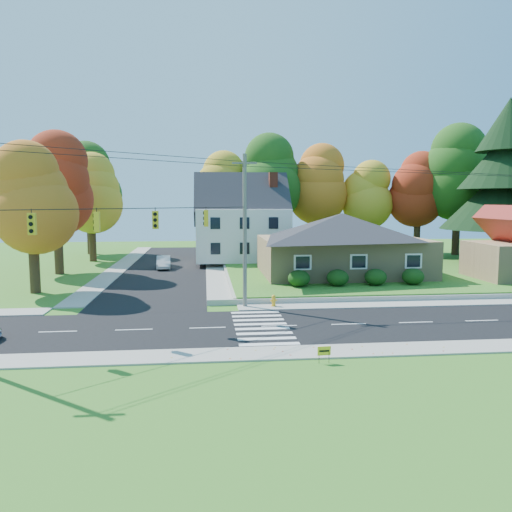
# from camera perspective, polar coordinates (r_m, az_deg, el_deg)

# --- Properties ---
(ground) EXTENTS (120.00, 120.00, 0.00)m
(ground) POSITION_cam_1_polar(r_m,az_deg,el_deg) (28.27, 2.65, -8.02)
(ground) COLOR #3D7923
(road_main) EXTENTS (90.00, 8.00, 0.02)m
(road_main) POSITION_cam_1_polar(r_m,az_deg,el_deg) (28.27, 2.65, -8.00)
(road_main) COLOR black
(road_main) RESTS_ON ground
(road_cross) EXTENTS (8.00, 44.00, 0.02)m
(road_cross) POSITION_cam_1_polar(r_m,az_deg,el_deg) (53.68, -10.02, -1.23)
(road_cross) COLOR black
(road_cross) RESTS_ON ground
(sidewalk_north) EXTENTS (90.00, 2.00, 0.08)m
(sidewalk_north) POSITION_cam_1_polar(r_m,az_deg,el_deg) (33.08, 1.36, -5.82)
(sidewalk_north) COLOR #9C9A90
(sidewalk_north) RESTS_ON ground
(sidewalk_south) EXTENTS (90.00, 2.00, 0.08)m
(sidewalk_south) POSITION_cam_1_polar(r_m,az_deg,el_deg) (23.51, 4.50, -10.93)
(sidewalk_south) COLOR #9C9A90
(sidewalk_south) RESTS_ON ground
(lawn) EXTENTS (30.00, 30.00, 0.50)m
(lawn) POSITION_cam_1_polar(r_m,az_deg,el_deg) (51.47, 13.56, -1.36)
(lawn) COLOR #3D7923
(lawn) RESTS_ON ground
(ranch_house) EXTENTS (14.60, 10.60, 5.40)m
(ranch_house) POSITION_cam_1_polar(r_m,az_deg,el_deg) (44.90, 9.76, 1.48)
(ranch_house) COLOR tan
(ranch_house) RESTS_ON lawn
(colonial_house) EXTENTS (10.40, 8.40, 9.60)m
(colonial_house) POSITION_cam_1_polar(r_m,az_deg,el_deg) (55.28, -1.61, 3.85)
(colonial_house) COLOR silver
(colonial_house) RESTS_ON lawn
(hedge_row) EXTENTS (10.70, 1.70, 1.27)m
(hedge_row) POSITION_cam_1_polar(r_m,az_deg,el_deg) (39.10, 11.44, -2.41)
(hedge_row) COLOR #163A10
(hedge_row) RESTS_ON lawn
(traffic_infrastructure) EXTENTS (38.10, 10.66, 10.00)m
(traffic_infrastructure) POSITION_cam_1_polar(r_m,az_deg,el_deg) (28.76, 2.01, 2.63)
(traffic_infrastructure) COLOR #666059
(traffic_infrastructure) RESTS_ON ground
(tree_lot_0) EXTENTS (6.72, 6.72, 12.51)m
(tree_lot_0) POSITION_cam_1_polar(r_m,az_deg,el_deg) (61.12, -3.97, 7.57)
(tree_lot_0) COLOR #3F2A19
(tree_lot_0) RESTS_ON lawn
(tree_lot_1) EXTENTS (7.84, 7.84, 14.60)m
(tree_lot_1) POSITION_cam_1_polar(r_m,az_deg,el_deg) (60.67, 1.79, 8.82)
(tree_lot_1) COLOR #3F2A19
(tree_lot_1) RESTS_ON lawn
(tree_lot_2) EXTENTS (7.28, 7.28, 13.56)m
(tree_lot_2) POSITION_cam_1_polar(r_m,az_deg,el_deg) (62.71, 7.16, 8.10)
(tree_lot_2) COLOR #3F2A19
(tree_lot_2) RESTS_ON lawn
(tree_lot_3) EXTENTS (6.16, 6.16, 11.47)m
(tree_lot_3) POSITION_cam_1_polar(r_m,az_deg,el_deg) (63.35, 12.69, 6.80)
(tree_lot_3) COLOR #3F2A19
(tree_lot_3) RESTS_ON lawn
(tree_lot_4) EXTENTS (6.72, 6.72, 12.51)m
(tree_lot_4) POSITION_cam_1_polar(r_m,az_deg,el_deg) (64.60, 18.08, 7.21)
(tree_lot_4) COLOR #3F2A19
(tree_lot_4) RESTS_ON lawn
(tree_lot_5) EXTENTS (8.40, 8.40, 15.64)m
(tree_lot_5) POSITION_cam_1_polar(r_m,az_deg,el_deg) (64.61, 22.15, 8.79)
(tree_lot_5) COLOR #3F2A19
(tree_lot_5) RESTS_ON lawn
(conifer_east_a) EXTENTS (12.80, 12.80, 16.96)m
(conifer_east_a) POSITION_cam_1_polar(r_m,az_deg,el_deg) (58.15, 26.72, 8.04)
(conifer_east_a) COLOR #3F2A19
(conifer_east_a) RESTS_ON lawn
(tree_west_0) EXTENTS (6.16, 6.16, 11.47)m
(tree_west_0) POSITION_cam_1_polar(r_m,az_deg,el_deg) (41.14, -24.32, 6.00)
(tree_west_0) COLOR #3F2A19
(tree_west_0) RESTS_ON ground
(tree_west_1) EXTENTS (7.28, 7.28, 13.56)m
(tree_west_1) POSITION_cam_1_polar(r_m,az_deg,el_deg) (51.02, -21.91, 7.54)
(tree_west_1) COLOR #3F2A19
(tree_west_1) RESTS_ON ground
(tree_west_2) EXTENTS (6.72, 6.72, 12.51)m
(tree_west_2) POSITION_cam_1_polar(r_m,az_deg,el_deg) (60.47, -18.36, 6.80)
(tree_west_2) COLOR #3F2A19
(tree_west_2) RESTS_ON ground
(tree_west_3) EXTENTS (7.84, 7.84, 14.60)m
(tree_west_3) POSITION_cam_1_polar(r_m,az_deg,el_deg) (68.74, -18.60, 7.79)
(tree_west_3) COLOR #3F2A19
(tree_west_3) RESTS_ON ground
(white_car) EXTENTS (1.69, 4.05, 1.30)m
(white_car) POSITION_cam_1_polar(r_m,az_deg,el_deg) (52.22, -10.53, -0.72)
(white_car) COLOR silver
(white_car) RESTS_ON road_cross
(fire_hydrant) EXTENTS (0.47, 0.37, 0.83)m
(fire_hydrant) POSITION_cam_1_polar(r_m,az_deg,el_deg) (33.03, 2.03, -5.20)
(fire_hydrant) COLOR gold
(fire_hydrant) RESTS_ON ground
(yard_sign) EXTENTS (0.60, 0.08, 0.74)m
(yard_sign) POSITION_cam_1_polar(r_m,az_deg,el_deg) (22.16, 7.79, -10.73)
(yard_sign) COLOR black
(yard_sign) RESTS_ON ground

